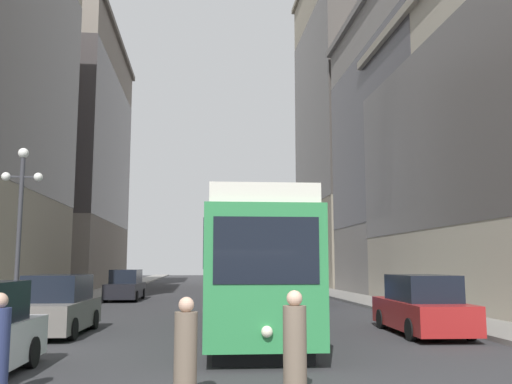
% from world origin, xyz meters
% --- Properties ---
extents(sidewalk_left, '(2.65, 120.00, 0.15)m').
position_xyz_m(sidewalk_left, '(-8.26, 40.00, 0.07)').
color(sidewalk_left, gray).
rests_on(sidewalk_left, ground).
extents(sidewalk_right, '(2.65, 120.00, 0.15)m').
position_xyz_m(sidewalk_right, '(8.26, 40.00, 0.07)').
color(sidewalk_right, gray).
rests_on(sidewalk_right, ground).
extents(streetcar, '(2.91, 13.83, 3.89)m').
position_xyz_m(streetcar, '(0.26, 10.68, 2.10)').
color(streetcar, black).
rests_on(streetcar, ground).
extents(transit_bus, '(2.84, 11.85, 3.45)m').
position_xyz_m(transit_bus, '(3.87, 25.58, 1.95)').
color(transit_bus, black).
rests_on(transit_bus, ground).
extents(parked_car_left_near, '(1.99, 4.99, 1.82)m').
position_xyz_m(parked_car_left_near, '(-5.64, 26.51, 0.84)').
color(parked_car_left_near, black).
rests_on(parked_car_left_near, ground).
extents(parked_car_left_mid, '(2.00, 4.48, 1.82)m').
position_xyz_m(parked_car_left_mid, '(-5.64, 10.41, 0.84)').
color(parked_car_left_mid, black).
rests_on(parked_car_left_mid, ground).
extents(parked_car_right_far, '(2.07, 4.95, 1.82)m').
position_xyz_m(parked_car_right_far, '(5.64, 9.30, 0.84)').
color(parked_car_right_far, black).
rests_on(parked_car_right_far, ground).
extents(pedestrian_crossing_near, '(0.39, 0.39, 1.73)m').
position_xyz_m(pedestrian_crossing_near, '(0.30, 1.62, 0.80)').
color(pedestrian_crossing_near, '#6B5B4C').
rests_on(pedestrian_crossing_near, ground).
extents(pedestrian_crossing_far, '(0.37, 0.37, 1.64)m').
position_xyz_m(pedestrian_crossing_far, '(-1.47, 1.53, 0.76)').
color(pedestrian_crossing_far, '#6B5B4C').
rests_on(pedestrian_crossing_far, ground).
extents(lamp_post_left_near, '(1.41, 0.36, 6.10)m').
position_xyz_m(lamp_post_left_near, '(-7.54, 12.43, 4.11)').
color(lamp_post_left_near, '#333338').
rests_on(lamp_post_left_near, sidewalk_left).
extents(building_left_midblock, '(10.62, 22.68, 24.60)m').
position_xyz_m(building_left_midblock, '(-14.59, 46.57, 12.67)').
color(building_left_midblock, slate).
rests_on(building_left_midblock, ground).
extents(building_right_midblock, '(12.33, 17.20, 32.16)m').
position_xyz_m(building_right_midblock, '(15.45, 45.28, 16.59)').
color(building_right_midblock, gray).
rests_on(building_right_midblock, ground).
extents(building_right_far, '(14.63, 17.78, 20.06)m').
position_xyz_m(building_right_far, '(16.60, 27.61, 10.31)').
color(building_right_far, gray).
rests_on(building_right_far, ground).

